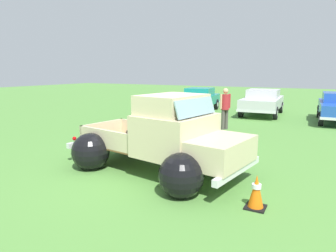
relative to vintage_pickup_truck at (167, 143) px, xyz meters
The scene contains 6 objects.
ground_plane 0.85m from the vintage_pickup_truck, behind, with size 80.00×80.00×0.00m, color #548C3D.
vintage_pickup_truck is the anchor object (origin of this frame).
show_car_0 11.42m from the vintage_pickup_truck, 108.80° to the left, with size 2.30×4.36×1.43m.
show_car_1 11.13m from the vintage_pickup_truck, 89.81° to the left, with size 2.13×4.36×1.43m.
spectator_0 6.05m from the vintage_pickup_truck, 94.75° to the left, with size 0.47×0.49×1.75m.
lane_cone_0 2.54m from the vintage_pickup_truck, 20.99° to the right, with size 0.36×0.36×0.63m.
Camera 1 is at (3.74, -6.16, 2.46)m, focal length 31.81 mm.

